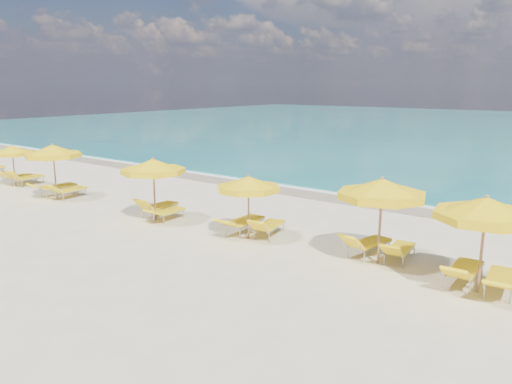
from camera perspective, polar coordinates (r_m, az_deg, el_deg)
The scene contains 22 objects.
ground_plane at distance 17.16m, azimuth -3.05°, elevation -4.77°, with size 120.00×120.00×0.00m, color beige.
wet_sand_band at distance 23.10m, azimuth 8.92°, elevation -0.43°, with size 120.00×2.60×0.01m, color tan.
foam_line at distance 23.79m, azimuth 9.84°, elevation -0.09°, with size 120.00×1.20×0.03m, color white.
whitecap_near at distance 34.22m, azimuth 7.81°, elevation 3.74°, with size 14.00×0.36×0.05m, color white.
umbrella_1 at distance 27.62m, azimuth -26.11°, elevation 4.26°, with size 2.62×2.62×2.07m.
umbrella_2 at distance 23.77m, azimuth -22.19°, elevation 4.31°, with size 2.51×2.51×2.46m.
umbrella_3 at distance 18.69m, azimuth -11.66°, elevation 2.84°, with size 2.54×2.54×2.40m.
umbrella_4 at distance 16.21m, azimuth -0.87°, elevation 0.90°, with size 2.73×2.73×2.14m.
umbrella_5 at distance 14.26m, azimuth 14.19°, elevation 0.28°, with size 2.73×2.73×2.53m.
umbrella_6 at distance 13.03m, azimuth 24.77°, elevation -1.82°, with size 2.97×2.97×2.47m.
lounger_1_left at distance 28.49m, azimuth -25.59°, elevation 1.35°, with size 0.80×1.78×0.78m.
lounger_1_right at distance 27.67m, azimuth -24.59°, elevation 1.19°, with size 0.88×1.88×0.90m.
lounger_2_left at distance 24.64m, azimuth -21.78°, elevation 0.21°, with size 0.82×2.13×0.75m.
lounger_2_right at distance 23.85m, azimuth -20.51°, elevation -0.12°, with size 0.80×1.90×0.80m.
lounger_3_left at distance 19.66m, azimuth -10.97°, elevation -2.04°, with size 0.81×1.94×0.90m.
lounger_3_right at distance 19.02m, azimuth -10.02°, elevation -2.61°, with size 0.68×1.76×0.63m.
lounger_4_left at distance 17.15m, azimuth -1.43°, elevation -3.91°, with size 0.77×2.12×0.77m.
lounger_4_right at distance 16.76m, azimuth 1.44°, elevation -4.36°, with size 0.97×1.91×0.83m.
lounger_5_left at distance 15.32m, azimuth 12.69°, elevation -6.26°, with size 0.96×1.96×0.87m.
lounger_5_right at distance 15.10m, azimuth 16.06°, elevation -6.80°, with size 0.74×1.81×0.78m.
lounger_6_left at distance 13.94m, azimuth 22.65°, elevation -8.80°, with size 0.72×2.02×0.82m.
lounger_6_right at distance 13.76m, azimuth 26.13°, elevation -9.45°, with size 0.82×2.01×0.72m.
Camera 1 is at (10.66, -12.46, 5.03)m, focal length 35.00 mm.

